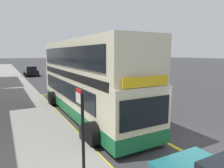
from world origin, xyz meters
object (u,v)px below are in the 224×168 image
Objects in this scene: bus_stop_sign at (82,126)px; parked_car_black_far at (31,71)px; parked_car_grey_across at (111,77)px; double_decker_bus at (86,81)px; parked_car_teal_ahead at (63,69)px.

parked_car_black_far is at bearing 85.70° from bus_stop_sign.
parked_car_grey_across is at bearing 59.26° from bus_stop_sign.
double_decker_bus is at bearing 67.43° from bus_stop_sign.
double_decker_bus reaches higher than parked_car_black_far.
parked_car_teal_ahead is 1.00× the size of parked_car_black_far.
double_decker_bus reaches higher than parked_car_grey_across.
parked_car_grey_across is (7.43, -13.62, 0.00)m from parked_car_black_far.
double_decker_bus is 6.47m from bus_stop_sign.
parked_car_grey_across is at bearing -61.17° from parked_car_black_far.
parked_car_black_far is at bearing -164.51° from parked_car_teal_ahead.
double_decker_bus is 2.71× the size of parked_car_grey_across.
parked_car_teal_ahead is at bearing -81.53° from parked_car_grey_across.
double_decker_bus reaches higher than bus_stop_sign.
bus_stop_sign reaches higher than parked_car_grey_across.
parked_car_teal_ahead is at bearing 17.28° from parked_car_black_far.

